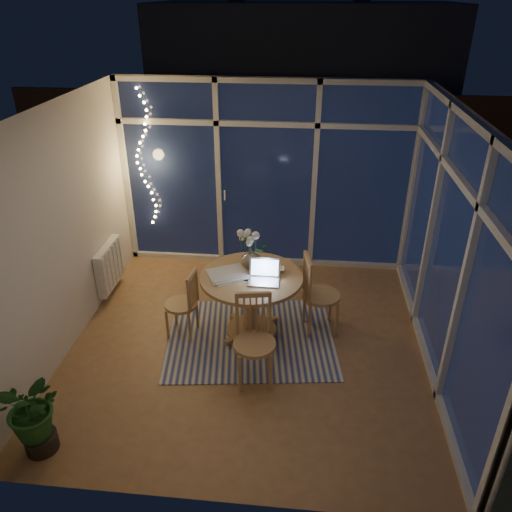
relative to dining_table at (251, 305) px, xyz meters
name	(u,v)px	position (x,y,z in m)	size (l,w,h in m)	color
floor	(251,344)	(0.01, -0.20, -0.39)	(4.00, 4.00, 0.00)	brown
ceiling	(249,111)	(0.01, -0.20, 2.21)	(4.00, 4.00, 0.00)	silver
wall_back	(266,176)	(0.01, 1.80, 0.91)	(4.00, 0.04, 2.60)	silver
wall_front	(216,375)	(0.01, -2.20, 0.91)	(4.00, 0.04, 2.60)	silver
wall_left	(61,233)	(-1.99, -0.20, 0.91)	(0.04, 4.00, 2.60)	silver
wall_right	(453,251)	(2.01, -0.20, 0.91)	(0.04, 4.00, 2.60)	silver
window_wall_back	(266,177)	(0.01, 1.76, 0.91)	(4.00, 0.10, 2.60)	silver
window_wall_right	(449,251)	(1.97, -0.20, 0.91)	(0.10, 4.00, 2.60)	silver
radiator	(109,266)	(-1.93, 0.70, 0.01)	(0.10, 0.70, 0.58)	silver
fairy_lights	(145,159)	(-1.64, 1.68, 1.14)	(0.24, 0.10, 1.85)	#F2B360
garden_patio	(303,193)	(0.51, 4.80, -0.45)	(12.00, 6.00, 0.10)	black
garden_fence	(281,138)	(0.01, 5.30, 0.51)	(11.00, 0.08, 1.80)	#392314
neighbour_roof	(302,53)	(0.31, 8.30, 1.81)	(7.00, 3.00, 2.20)	#31333B
garden_shrubs	(226,195)	(-0.79, 3.20, 0.06)	(0.90, 0.90, 0.90)	black
rug	(251,338)	(0.00, -0.10, -0.38)	(1.91, 1.52, 0.01)	beige
dining_table	(251,305)	(0.00, 0.00, 0.00)	(1.14, 1.14, 0.78)	#A67D4B
chair_left	(181,303)	(-0.79, -0.09, 0.03)	(0.39, 0.39, 0.85)	#A67D4B
chair_right	(321,294)	(0.79, 0.15, 0.11)	(0.46, 0.46, 0.99)	#A67D4B
chair_front	(254,342)	(0.12, -0.79, 0.10)	(0.45, 0.45, 0.97)	#A67D4B
laptop	(264,272)	(0.15, -0.12, 0.51)	(0.34, 0.29, 0.25)	silver
flower_vase	(251,258)	(-0.03, 0.22, 0.49)	(0.20, 0.20, 0.21)	white
bowl	(278,269)	(0.29, 0.14, 0.41)	(0.15, 0.15, 0.04)	white
newspapers	(230,274)	(-0.24, 0.00, 0.40)	(0.41, 0.32, 0.02)	silver
phone	(248,279)	(-0.03, -0.09, 0.39)	(0.10, 0.05, 0.01)	black
potted_plant	(34,417)	(-1.64, -1.84, -0.01)	(0.54, 0.47, 0.76)	#1B4D1C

